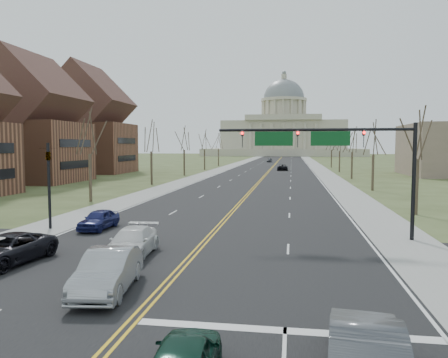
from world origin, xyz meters
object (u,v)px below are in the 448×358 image
(car_nb_outer_lead, at_px, (366,349))
(car_sb_outer_second, at_px, (99,219))
(car_sb_inner_second, at_px, (132,242))
(signal_mast, at_px, (329,146))
(car_sb_outer_lead, at_px, (7,249))
(car_far_nb, at_px, (282,167))
(car_sb_inner_lead, at_px, (108,271))
(signal_left, at_px, (49,176))
(car_far_sb, at_px, (269,160))

(car_nb_outer_lead, distance_m, car_sb_outer_second, 23.13)
(car_sb_inner_second, bearing_deg, car_nb_outer_lead, -50.91)
(signal_mast, xyz_separation_m, car_nb_outer_lead, (-0.45, -17.19, -4.93))
(car_sb_outer_lead, bearing_deg, car_far_nb, 89.15)
(car_nb_outer_lead, bearing_deg, car_sb_inner_second, -40.89)
(car_sb_inner_lead, bearing_deg, car_sb_outer_second, 108.74)
(signal_left, height_order, car_sb_outer_second, signal_left)
(car_sb_outer_lead, relative_size, car_sb_outer_second, 1.30)
(signal_mast, xyz_separation_m, car_far_sb, (-10.04, 125.25, -5.03))
(car_sb_inner_lead, relative_size, car_sb_outer_lead, 0.97)
(signal_left, xyz_separation_m, car_far_nb, (14.50, 75.33, -2.97))
(signal_left, distance_m, car_sb_outer_lead, 9.70)
(car_far_sb, bearing_deg, car_nb_outer_lead, -84.90)
(signal_mast, bearing_deg, car_sb_outer_lead, -151.37)
(car_sb_inner_lead, relative_size, car_far_sb, 1.20)
(signal_left, bearing_deg, car_sb_inner_second, -37.15)
(car_sb_inner_lead, bearing_deg, car_far_nb, 79.13)
(car_sb_outer_second, bearing_deg, car_sb_inner_second, -51.62)
(signal_mast, xyz_separation_m, car_sb_inner_second, (-10.55, -6.36, -5.02))
(car_nb_outer_lead, xyz_separation_m, car_far_nb, (-3.99, 92.52, -0.09))
(car_sb_inner_second, height_order, car_far_sb, car_sb_inner_second)
(car_sb_inner_second, bearing_deg, car_sb_outer_second, 122.44)
(car_far_nb, bearing_deg, car_sb_outer_second, 81.18)
(signal_left, xyz_separation_m, car_nb_outer_lead, (18.49, -17.19, -2.88))
(car_far_sb, bearing_deg, car_sb_outer_lead, -91.32)
(car_nb_outer_lead, bearing_deg, signal_left, -36.80)
(car_sb_inner_lead, bearing_deg, signal_mast, 43.85)
(car_nb_outer_lead, relative_size, car_far_sb, 1.18)
(signal_mast, height_order, car_far_nb, signal_mast)
(signal_left, bearing_deg, car_far_nb, 79.11)
(car_sb_inner_second, bearing_deg, car_sb_inner_lead, -82.65)
(car_far_nb, bearing_deg, car_sb_outer_lead, 81.72)
(signal_left, bearing_deg, car_sb_outer_lead, -71.66)
(car_sb_inner_second, bearing_deg, signal_mast, 27.16)
(car_sb_inner_lead, relative_size, car_sb_inner_second, 1.00)
(signal_left, relative_size, car_sb_inner_lead, 1.19)
(car_far_nb, bearing_deg, car_nb_outer_lead, 92.04)
(car_sb_inner_lead, height_order, car_far_sb, car_sb_inner_lead)
(signal_mast, relative_size, car_sb_inner_second, 2.41)
(car_sb_outer_second, bearing_deg, car_nb_outer_lead, -47.38)
(car_nb_outer_lead, distance_m, car_far_nb, 92.61)
(car_sb_inner_lead, distance_m, car_far_sb, 137.11)
(car_nb_outer_lead, bearing_deg, signal_mast, -85.41)
(car_sb_inner_second, bearing_deg, car_sb_outer_lead, -160.33)
(car_far_sb, bearing_deg, car_sb_outer_second, -91.26)
(car_sb_inner_lead, bearing_deg, car_sb_outer_lead, 147.19)
(car_sb_outer_second, xyz_separation_m, car_far_sb, (5.47, 124.87, 0.03))
(car_sb_inner_lead, bearing_deg, car_far_sb, 82.66)
(signal_left, height_order, car_nb_outer_lead, signal_left)
(car_nb_outer_lead, height_order, car_sb_outer_lead, car_nb_outer_lead)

